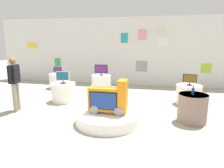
{
  "coord_description": "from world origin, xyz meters",
  "views": [
    {
      "loc": [
        1.52,
        -4.79,
        2.09
      ],
      "look_at": [
        0.32,
        0.68,
        0.89
      ],
      "focal_mm": 32.43,
      "sensor_mm": 36.0,
      "label": 1
    }
  ],
  "objects_px": {
    "novelty_firetruck_tv": "(109,100)",
    "tv_on_right_rear": "(101,69)",
    "display_pedestal_center_rear": "(64,92)",
    "shopper_browsing_near_truck": "(15,80)",
    "tv_on_center_rear": "(63,77)",
    "tv_on_far_right": "(58,70)",
    "display_pedestal_left_rear": "(189,95)",
    "main_display_pedestal": "(108,118)",
    "side_table_round": "(192,108)",
    "display_pedestal_far_right": "(59,81)",
    "tv_on_left_rear": "(190,79)",
    "bottle_on_side_table": "(193,91)",
    "display_pedestal_right_rear": "(101,83)"
  },
  "relations": [
    {
      "from": "side_table_round",
      "to": "shopper_browsing_near_truck",
      "type": "relative_size",
      "value": 0.47
    },
    {
      "from": "main_display_pedestal",
      "to": "tv_on_right_rear",
      "type": "relative_size",
      "value": 2.99
    },
    {
      "from": "main_display_pedestal",
      "to": "display_pedestal_left_rear",
      "type": "bearing_deg",
      "value": 43.29
    },
    {
      "from": "tv_on_left_rear",
      "to": "tv_on_right_rear",
      "type": "relative_size",
      "value": 0.78
    },
    {
      "from": "tv_on_right_rear",
      "to": "display_pedestal_far_right",
      "type": "xyz_separation_m",
      "value": [
        -1.98,
        -0.03,
        -0.58
      ]
    },
    {
      "from": "main_display_pedestal",
      "to": "side_table_round",
      "type": "bearing_deg",
      "value": 13.9
    },
    {
      "from": "main_display_pedestal",
      "to": "tv_on_far_right",
      "type": "distance_m",
      "value": 4.66
    },
    {
      "from": "display_pedestal_center_rear",
      "to": "shopper_browsing_near_truck",
      "type": "height_order",
      "value": "shopper_browsing_near_truck"
    },
    {
      "from": "novelty_firetruck_tv",
      "to": "tv_on_far_right",
      "type": "bearing_deg",
      "value": 132.56
    },
    {
      "from": "display_pedestal_center_rear",
      "to": "tv_on_right_rear",
      "type": "bearing_deg",
      "value": 66.03
    },
    {
      "from": "tv_on_far_right",
      "to": "side_table_round",
      "type": "relative_size",
      "value": 0.53
    },
    {
      "from": "display_pedestal_left_rear",
      "to": "display_pedestal_right_rear",
      "type": "relative_size",
      "value": 0.99
    },
    {
      "from": "tv_on_left_rear",
      "to": "display_pedestal_center_rear",
      "type": "distance_m",
      "value": 4.32
    },
    {
      "from": "display_pedestal_left_rear",
      "to": "tv_on_center_rear",
      "type": "relative_size",
      "value": 1.81
    },
    {
      "from": "tv_on_left_rear",
      "to": "display_pedestal_right_rear",
      "type": "xyz_separation_m",
      "value": [
        -3.4,
        1.3,
        -0.53
      ]
    },
    {
      "from": "display_pedestal_right_rear",
      "to": "display_pedestal_far_right",
      "type": "bearing_deg",
      "value": -179.14
    },
    {
      "from": "main_display_pedestal",
      "to": "display_pedestal_center_rear",
      "type": "bearing_deg",
      "value": 142.21
    },
    {
      "from": "bottle_on_side_table",
      "to": "shopper_browsing_near_truck",
      "type": "relative_size",
      "value": 0.15
    },
    {
      "from": "display_pedestal_center_rear",
      "to": "novelty_firetruck_tv",
      "type": "bearing_deg",
      "value": -37.65
    },
    {
      "from": "display_pedestal_center_rear",
      "to": "shopper_browsing_near_truck",
      "type": "bearing_deg",
      "value": -127.29
    },
    {
      "from": "tv_on_center_rear",
      "to": "novelty_firetruck_tv",
      "type": "bearing_deg",
      "value": -37.56
    },
    {
      "from": "tv_on_center_rear",
      "to": "tv_on_left_rear",
      "type": "bearing_deg",
      "value": 8.18
    },
    {
      "from": "display_pedestal_left_rear",
      "to": "tv_on_far_right",
      "type": "distance_m",
      "value": 5.55
    },
    {
      "from": "display_pedestal_center_rear",
      "to": "shopper_browsing_near_truck",
      "type": "distance_m",
      "value": 1.68
    },
    {
      "from": "tv_on_left_rear",
      "to": "bottle_on_side_table",
      "type": "distance_m",
      "value": 1.68
    },
    {
      "from": "display_pedestal_far_right",
      "to": "display_pedestal_center_rear",
      "type": "bearing_deg",
      "value": -58.76
    },
    {
      "from": "main_display_pedestal",
      "to": "tv_on_far_right",
      "type": "xyz_separation_m",
      "value": [
        -3.11,
        3.4,
        0.67
      ]
    },
    {
      "from": "tv_on_far_right",
      "to": "main_display_pedestal",
      "type": "bearing_deg",
      "value": -47.56
    },
    {
      "from": "main_display_pedestal",
      "to": "tv_on_center_rear",
      "type": "xyz_separation_m",
      "value": [
        -1.97,
        1.52,
        0.74
      ]
    },
    {
      "from": "display_pedestal_left_rear",
      "to": "tv_on_left_rear",
      "type": "height_order",
      "value": "tv_on_left_rear"
    },
    {
      "from": "tv_on_left_rear",
      "to": "tv_on_right_rear",
      "type": "xyz_separation_m",
      "value": [
        -3.4,
        1.3,
        0.04
      ]
    },
    {
      "from": "main_display_pedestal",
      "to": "side_table_round",
      "type": "xyz_separation_m",
      "value": [
        2.13,
        0.53,
        0.24
      ]
    },
    {
      "from": "tv_on_center_rear",
      "to": "shopper_browsing_near_truck",
      "type": "bearing_deg",
      "value": -127.36
    },
    {
      "from": "tv_on_right_rear",
      "to": "tv_on_far_right",
      "type": "bearing_deg",
      "value": -179.16
    },
    {
      "from": "tv_on_right_rear",
      "to": "side_table_round",
      "type": "bearing_deg",
      "value": -41.66
    },
    {
      "from": "tv_on_right_rear",
      "to": "shopper_browsing_near_truck",
      "type": "xyz_separation_m",
      "value": [
        -1.79,
        -3.14,
        0.05
      ]
    },
    {
      "from": "display_pedestal_left_rear",
      "to": "display_pedestal_right_rear",
      "type": "distance_m",
      "value": 3.64
    },
    {
      "from": "tv_on_center_rear",
      "to": "tv_on_far_right",
      "type": "relative_size",
      "value": 1.13
    },
    {
      "from": "novelty_firetruck_tv",
      "to": "display_pedestal_far_right",
      "type": "xyz_separation_m",
      "value": [
        -3.13,
        3.41,
        -0.3
      ]
    },
    {
      "from": "tv_on_far_right",
      "to": "tv_on_left_rear",
      "type": "bearing_deg",
      "value": -13.25
    },
    {
      "from": "display_pedestal_right_rear",
      "to": "bottle_on_side_table",
      "type": "relative_size",
      "value": 3.45
    },
    {
      "from": "display_pedestal_center_rear",
      "to": "tv_on_far_right",
      "type": "height_order",
      "value": "tv_on_far_right"
    },
    {
      "from": "tv_on_far_right",
      "to": "bottle_on_side_table",
      "type": "height_order",
      "value": "bottle_on_side_table"
    },
    {
      "from": "display_pedestal_left_rear",
      "to": "display_pedestal_far_right",
      "type": "xyz_separation_m",
      "value": [
        -5.38,
        1.27,
        0.0
      ]
    },
    {
      "from": "main_display_pedestal",
      "to": "shopper_browsing_near_truck",
      "type": "height_order",
      "value": "shopper_browsing_near_truck"
    },
    {
      "from": "display_pedestal_center_rear",
      "to": "bottle_on_side_table",
      "type": "bearing_deg",
      "value": -14.7
    },
    {
      "from": "display_pedestal_left_rear",
      "to": "shopper_browsing_near_truck",
      "type": "height_order",
      "value": "shopper_browsing_near_truck"
    },
    {
      "from": "tv_on_center_rear",
      "to": "display_pedestal_right_rear",
      "type": "height_order",
      "value": "tv_on_center_rear"
    },
    {
      "from": "tv_on_center_rear",
      "to": "display_pedestal_far_right",
      "type": "xyz_separation_m",
      "value": [
        -1.14,
        1.88,
        -0.55
      ]
    },
    {
      "from": "novelty_firetruck_tv",
      "to": "tv_on_right_rear",
      "type": "bearing_deg",
      "value": 108.43
    }
  ]
}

